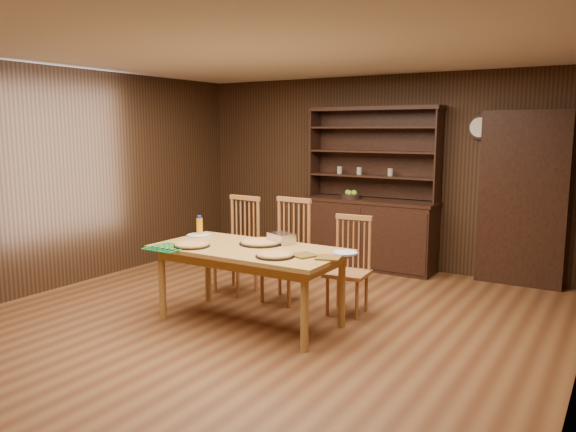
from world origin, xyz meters
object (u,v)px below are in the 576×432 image
Objects in this scene: juice_bottle at (200,226)px; dining_table at (250,256)px; china_hutch at (370,224)px; chair_center at (289,246)px; chair_right at (350,262)px; chair_left at (240,241)px.

dining_table is at bearing -16.63° from juice_bottle.
china_hutch is 1.85m from chair_center.
chair_center is 1.13× the size of chair_right.
china_hutch is 1.96× the size of chair_left.
dining_table is 1.07m from chair_right.
chair_right is at bearing 20.65° from juice_bottle.
china_hutch reaches higher than chair_right.
chair_center is 5.33× the size of juice_bottle.
chair_left is at bearing -178.11° from chair_center.
china_hutch is 2.69m from dining_table.
china_hutch is 2.62m from juice_bottle.
juice_bottle is (-0.08, -0.61, 0.26)m from chair_left.
dining_table is 1.68× the size of chair_left.
chair_center reaches higher than chair_right.
chair_center is (0.68, -0.01, 0.01)m from chair_left.
chair_center is (-0.08, 0.85, -0.06)m from dining_table.
juice_bottle is at bearing -110.62° from china_hutch.
chair_center is at bearing -95.07° from china_hutch.
juice_bottle is (-1.51, -0.57, 0.32)m from chair_right.
chair_right reaches higher than juice_bottle.
china_hutch is at bearing 88.19° from dining_table.
chair_right is 4.73× the size of juice_bottle.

